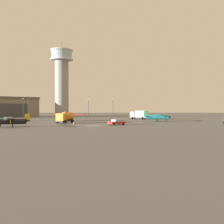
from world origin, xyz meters
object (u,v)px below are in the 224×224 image
at_px(truck_box_silver, 139,115).
at_px(airplane_red, 68,116).
at_px(car_red, 117,122).
at_px(light_post_west, 23,106).
at_px(traffic_cone_near_left, 74,123).
at_px(light_post_east, 88,107).
at_px(light_post_north, 28,104).
at_px(truck_fuel_tanker_orange, 66,117).
at_px(airplane_teal, 157,117).
at_px(light_post_centre, 113,106).
at_px(control_tower, 62,78).
at_px(car_green, 8,119).
at_px(airplane_black, 12,121).

bearing_deg(truck_box_silver, airplane_red, 62.47).
height_order(car_red, light_post_west, light_post_west).
relative_size(car_red, traffic_cone_near_left, 6.52).
distance_m(light_post_east, light_post_north, 24.03).
bearing_deg(truck_box_silver, truck_fuel_tanker_orange, 82.55).
distance_m(airplane_teal, light_post_east, 37.39).
distance_m(truck_fuel_tanker_orange, traffic_cone_near_left, 6.75).
distance_m(light_post_east, traffic_cone_near_left, 45.15).
distance_m(light_post_centre, traffic_cone_near_left, 51.00).
bearing_deg(airplane_red, light_post_centre, -17.64).
bearing_deg(airplane_teal, airplane_red, -174.23).
relative_size(control_tower, car_green, 7.80).
distance_m(control_tower, truck_box_silver, 46.79).
xyz_separation_m(light_post_north, light_post_centre, (33.75, 9.41, -0.69)).
bearing_deg(light_post_east, airplane_teal, -50.67).
bearing_deg(airplane_red, light_post_east, -1.84).
distance_m(car_red, light_post_north, 55.25).
xyz_separation_m(airplane_red, car_green, (-18.66, -1.94, -0.74)).
xyz_separation_m(airplane_red, light_post_east, (4.72, 25.54, 3.26)).
bearing_deg(traffic_cone_near_left, airplane_black, -141.64).
distance_m(truck_box_silver, traffic_cone_near_left, 38.99).
height_order(truck_box_silver, light_post_east, light_post_east).
relative_size(car_green, light_post_north, 0.47).
distance_m(truck_fuel_tanker_orange, car_red, 16.58).
bearing_deg(light_post_centre, car_red, -89.90).
bearing_deg(airplane_red, car_red, -137.72).
relative_size(airplane_red, light_post_west, 1.30).
bearing_deg(airplane_black, car_green, -89.30).
distance_m(control_tower, light_post_west, 24.33).
relative_size(airplane_black, traffic_cone_near_left, 14.05).
distance_m(control_tower, light_post_centre, 29.76).
bearing_deg(car_red, control_tower, -105.01).
xyz_separation_m(airplane_red, light_post_west, (-22.60, 26.74, 3.50)).
relative_size(airplane_teal, light_post_north, 1.15).
bearing_deg(airplane_black, truck_fuel_tanker_orange, -141.30).
xyz_separation_m(airplane_teal, light_post_west, (-50.94, 30.02, 3.47)).
bearing_deg(control_tower, truck_fuel_tanker_orange, -79.59).
xyz_separation_m(truck_fuel_tanker_orange, car_green, (-19.84, 11.54, -0.94)).
distance_m(car_green, light_post_centre, 46.71).
height_order(light_post_east, light_post_centre, light_post_centre).
bearing_deg(airplane_black, light_post_north, -98.43).
height_order(airplane_black, traffic_cone_near_left, airplane_black).
bearing_deg(light_post_centre, car_green, -136.23).
bearing_deg(light_post_west, airplane_teal, -30.51).
xyz_separation_m(light_post_east, light_post_centre, (10.20, 4.70, 0.23)).
xyz_separation_m(airplane_red, light_post_centre, (14.93, 30.24, 3.50)).
xyz_separation_m(airplane_black, car_red, (23.14, 6.52, -0.61)).
height_order(truck_box_silver, truck_fuel_tanker_orange, truck_box_silver).
xyz_separation_m(car_red, light_post_centre, (-0.09, 52.80, 4.24)).
distance_m(airplane_red, light_post_west, 35.19).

